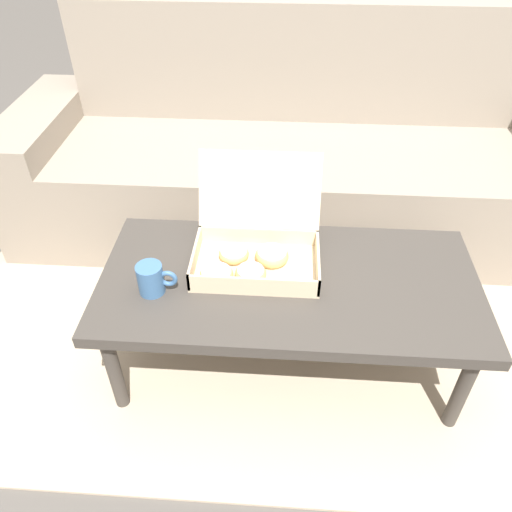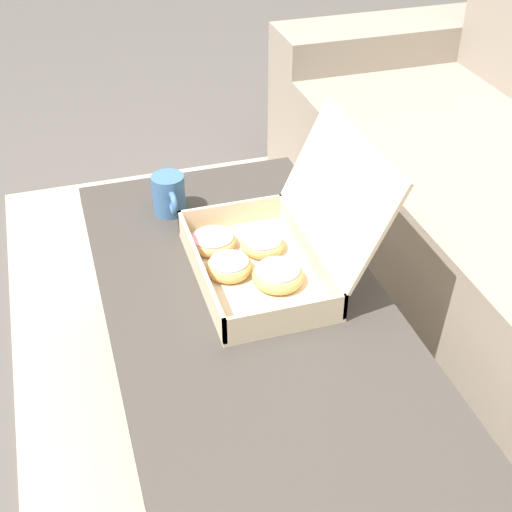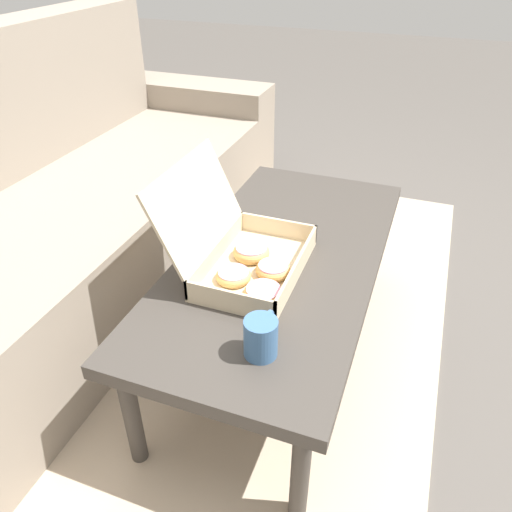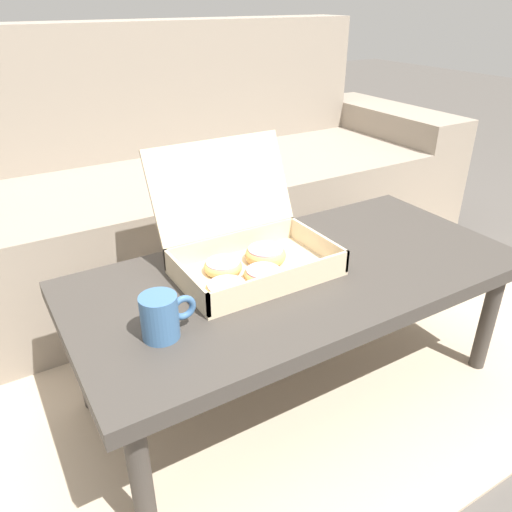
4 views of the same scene
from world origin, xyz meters
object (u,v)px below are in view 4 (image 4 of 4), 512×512
Objects in this scene: coffee_table at (299,283)px; pastry_box at (245,251)px; couch at (170,194)px; coffee_mug at (161,316)px.

pastry_box reaches higher than coffee_table.
couch is 1.05m from coffee_mug.
couch is at bearing 67.23° from coffee_mug.
coffee_table is 9.78× the size of coffee_mug.
couch reaches higher than coffee_mug.
pastry_box is at bearing 28.39° from coffee_mug.
couch is 0.88m from coffee_table.
coffee_mug reaches higher than coffee_table.
pastry_box is at bearing -98.35° from couch.
couch is 20.44× the size of coffee_mug.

